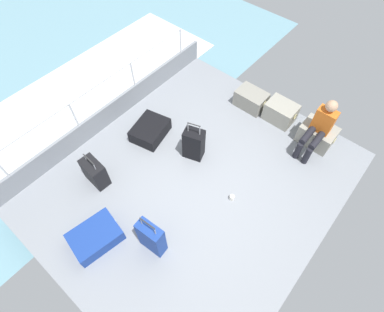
{
  "coord_description": "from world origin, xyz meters",
  "views": [
    {
      "loc": [
        1.71,
        -2.1,
        4.66
      ],
      "look_at": [
        -0.27,
        0.22,
        0.25
      ],
      "focal_mm": 28.65,
      "sensor_mm": 36.0,
      "label": 1
    }
  ],
  "objects": [
    {
      "name": "sea_wake",
      "position": [
        -3.6,
        0.0,
        -0.34
      ],
      "size": [
        12.0,
        12.0,
        0.01
      ],
      "color": "#6B99A8",
      "rests_on": "ground_plane"
    },
    {
      "name": "suitcase_0",
      "position": [
        -1.3,
        -1.1,
        0.25
      ],
      "size": [
        0.46,
        0.28,
        0.66
      ],
      "color": "black",
      "rests_on": "ground_plane"
    },
    {
      "name": "suitcase_4",
      "position": [
        -0.38,
        0.4,
        0.32
      ],
      "size": [
        0.41,
        0.35,
        0.86
      ],
      "color": "black",
      "rests_on": "ground_plane"
    },
    {
      "name": "suitcase_1",
      "position": [
        -1.32,
        0.22,
        0.13
      ],
      "size": [
        0.69,
        0.8,
        0.26
      ],
      "color": "black",
      "rests_on": "ground_plane"
    },
    {
      "name": "cargo_crate_0",
      "position": [
        -0.3,
        2.12,
        0.18
      ],
      "size": [
        0.64,
        0.42,
        0.36
      ],
      "color": "gray",
      "rests_on": "ground_plane"
    },
    {
      "name": "suitcase_2",
      "position": [
        -0.48,
        -1.81,
        0.12
      ],
      "size": [
        0.66,
        0.81,
        0.25
      ],
      "color": "navy",
      "rests_on": "ground_plane"
    },
    {
      "name": "gunwale_port",
      "position": [
        -2.17,
        0.0,
        0.23
      ],
      "size": [
        0.06,
        5.2,
        0.45
      ],
      "primitive_type": "cube",
      "color": "gray",
      "rests_on": "ground_plane"
    },
    {
      "name": "paper_cup",
      "position": [
        0.7,
        0.12,
        0.05
      ],
      "size": [
        0.08,
        0.08,
        0.1
      ],
      "primitive_type": "cylinder",
      "color": "white",
      "rests_on": "ground_plane"
    },
    {
      "name": "cargo_crate_2",
      "position": [
        1.17,
        2.14,
        0.2
      ],
      "size": [
        0.66,
        0.46,
        0.39
      ],
      "color": "gray",
      "rests_on": "ground_plane"
    },
    {
      "name": "passenger_seated",
      "position": [
        1.17,
        1.95,
        0.58
      ],
      "size": [
        0.34,
        0.66,
        1.09
      ],
      "color": "orange",
      "rests_on": "ground_plane"
    },
    {
      "name": "cargo_crate_1",
      "position": [
        0.35,
        2.19,
        0.2
      ],
      "size": [
        0.61,
        0.43,
        0.4
      ],
      "color": "gray",
      "rests_on": "ground_plane"
    },
    {
      "name": "suitcase_3",
      "position": [
        0.26,
        -1.3,
        0.35
      ],
      "size": [
        0.41,
        0.22,
        0.88
      ],
      "color": "navy",
      "rests_on": "ground_plane"
    },
    {
      "name": "ground_plane",
      "position": [
        0.0,
        0.0,
        -0.03
      ],
      "size": [
        4.4,
        5.2,
        0.06
      ],
      "primitive_type": "cube",
      "color": "gray"
    },
    {
      "name": "railing_port",
      "position": [
        -2.17,
        0.0,
        0.78
      ],
      "size": [
        0.04,
        4.2,
        1.02
      ],
      "color": "silver",
      "rests_on": "ground_plane"
    }
  ]
}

